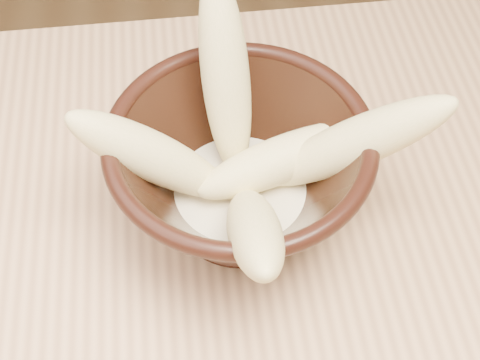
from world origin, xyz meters
name	(u,v)px	position (x,y,z in m)	size (l,w,h in m)	color
bowl	(240,173)	(-0.12, 0.14, 0.81)	(0.19, 0.19, 0.11)	black
milk_puddle	(240,193)	(-0.12, 0.14, 0.78)	(0.11, 0.11, 0.02)	beige
banana_upright	(226,77)	(-0.13, 0.20, 0.86)	(0.04, 0.04, 0.16)	#D4CA7D
banana_left	(152,156)	(-0.19, 0.15, 0.83)	(0.04, 0.04, 0.14)	#D4CA7D
banana_right	(353,144)	(-0.04, 0.14, 0.84)	(0.04, 0.04, 0.16)	#D4CA7D
banana_across	(280,160)	(-0.09, 0.15, 0.81)	(0.04, 0.04, 0.14)	#D4CA7D
banana_front	(254,231)	(-0.12, 0.08, 0.84)	(0.04, 0.04, 0.15)	#D4CA7D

